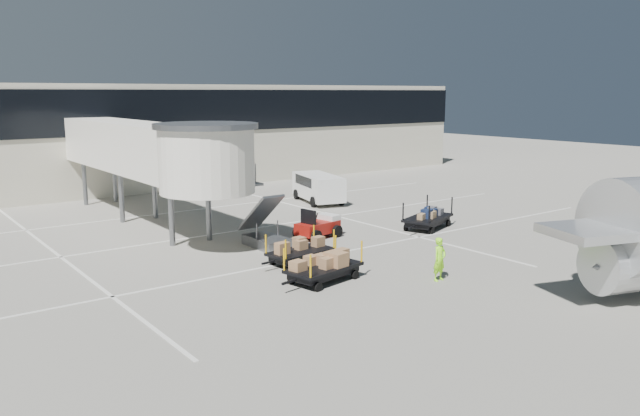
# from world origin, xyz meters

# --- Properties ---
(ground) EXTENTS (140.00, 140.00, 0.00)m
(ground) POSITION_xyz_m (0.00, 0.00, 0.00)
(ground) COLOR #9A9689
(ground) RESTS_ON ground
(lane_markings) EXTENTS (40.00, 30.00, 0.02)m
(lane_markings) POSITION_xyz_m (-0.67, 9.33, 0.01)
(lane_markings) COLOR silver
(lane_markings) RESTS_ON ground
(terminal) EXTENTS (64.00, 12.11, 15.20)m
(terminal) POSITION_xyz_m (-0.35, 29.94, 4.11)
(terminal) COLOR beige
(terminal) RESTS_ON ground
(jet_bridge) EXTENTS (5.70, 20.40, 6.03)m
(jet_bridge) POSITION_xyz_m (-3.97, 12.26, 4.28)
(jet_bridge) COLOR white
(jet_bridge) RESTS_ON ground
(baggage_tug) EXTENTS (2.57, 1.89, 1.57)m
(baggage_tug) POSITION_xyz_m (1.77, 5.10, 0.57)
(baggage_tug) COLOR maroon
(baggage_tug) RESTS_ON ground
(suitcase_cart) EXTENTS (4.16, 2.71, 1.61)m
(suitcase_cart) POSITION_xyz_m (7.92, 3.19, 0.58)
(suitcase_cart) COLOR black
(suitcase_cart) RESTS_ON ground
(box_cart_near) EXTENTS (3.95, 2.11, 1.51)m
(box_cart_near) POSITION_xyz_m (-2.51, -1.04, 0.61)
(box_cart_near) COLOR black
(box_cart_near) RESTS_ON ground
(box_cart_far) EXTENTS (3.67, 1.78, 1.41)m
(box_cart_far) POSITION_xyz_m (-1.76, 1.59, 0.51)
(box_cart_far) COLOR black
(box_cart_far) RESTS_ON ground
(ground_worker) EXTENTS (0.67, 0.47, 1.76)m
(ground_worker) POSITION_xyz_m (1.17, -3.79, 0.88)
(ground_worker) COLOR #92FF1A
(ground_worker) RESTS_ON ground
(minivan) EXTENTS (3.23, 5.32, 1.89)m
(minivan) POSITION_xyz_m (8.08, 13.68, 1.13)
(minivan) COLOR white
(minivan) RESTS_ON ground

